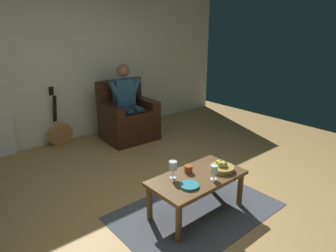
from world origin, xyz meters
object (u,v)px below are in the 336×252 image
Objects in this scene: coffee_table at (197,182)px; candle_jar at (188,169)px; guitar at (60,132)px; wine_glass_far at (173,167)px; person_seated at (128,100)px; decorative_dish at (189,186)px; wine_glass_near at (214,170)px; armchair at (128,119)px; fruit_bowl at (222,167)px.

candle_jar reaches higher than coffee_table.
guitar is 5.18× the size of wine_glass_far.
person_seated is 14.78× the size of candle_jar.
decorative_dish is at bearing 72.99° from person_seated.
wine_glass_far is (-0.17, 2.62, 0.32)m from guitar.
wine_glass_near is (0.56, 2.42, -0.18)m from person_seated.
wine_glass_near is at bearing 79.68° from armchair.
wine_glass_far reaches higher than coffee_table.
wine_glass_near is at bearing 99.08° from guitar.
armchair is 5.41× the size of wine_glass_far.
wine_glass_far is at bearing 93.72° from guitar.
wine_glass_near is (0.56, 2.44, 0.17)m from armchair.
fruit_bowl is at bearing -161.39° from wine_glass_near.
wine_glass_far is 0.56m from fruit_bowl.
guitar is 5.09× the size of decorative_dish.
wine_glass_near is at bearing 79.59° from person_seated.
wine_glass_near is (-0.46, 2.90, 0.29)m from guitar.
decorative_dish is (0.84, 2.36, -0.27)m from person_seated.
armchair is at bearing -105.58° from coffee_table.
guitar reaches higher than coffee_table.
candle_jar is (0.65, 2.17, 0.10)m from armchair.
fruit_bowl is (-0.22, -0.07, -0.06)m from wine_glass_near.
coffee_table is 2.78m from guitar.
person_seated is (0.00, 0.02, 0.34)m from armchair.
coffee_table is 4.04× the size of fruit_bowl.
candle_jar is at bearing -33.66° from fruit_bowl.
person_seated is at bearing -109.65° from decorative_dish.
armchair is at bearing -111.61° from wine_glass_far.
wine_glass_far is at bearing -87.33° from decorative_dish.
guitar is at bearing -81.81° from candle_jar.
armchair reaches higher than wine_glass_near.
coffee_table is at bearing -63.08° from wine_glass_near.
person_seated is at bearing -111.79° from wine_glass_far.
guitar is 2.66m from candle_jar.
person_seated is 2.49m from wine_glass_near.
person_seated reaches higher than guitar.
wine_glass_far is 0.98× the size of decorative_dish.
candle_jar is at bearing 177.46° from wine_glass_far.
wine_glass_far is at bearing 71.03° from armchair.
decorative_dish is 2.18× the size of candle_jar.
wine_glass_far is (0.85, 2.13, -0.15)m from person_seated.
wine_glass_near is 0.24m from fruit_bowl.
guitar reaches higher than fruit_bowl.
guitar is (1.02, -0.46, -0.13)m from armchair.
person_seated reaches higher than fruit_bowl.
person_seated is at bearing -98.36° from fruit_bowl.
armchair is at bearing -98.31° from fruit_bowl.
decorative_dish is (0.84, 2.38, 0.08)m from armchair.
fruit_bowl is at bearing 84.28° from person_seated.
coffee_table is 0.32m from wine_glass_far.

